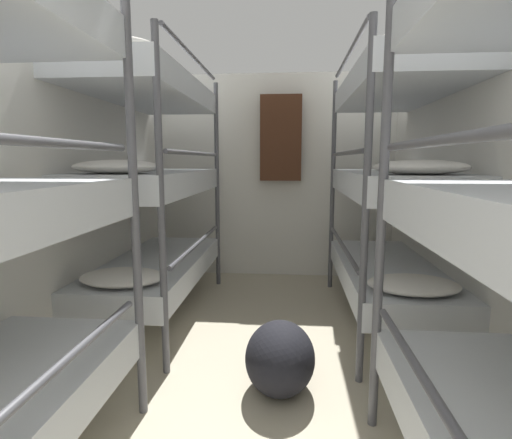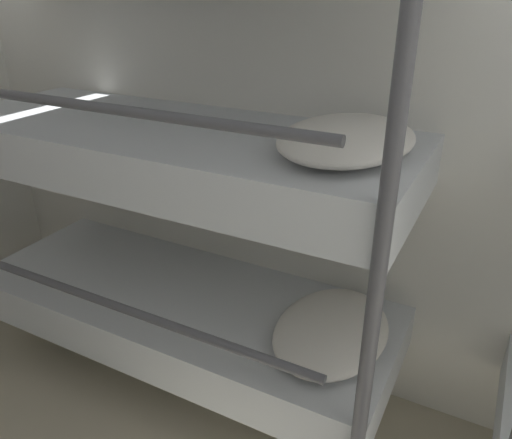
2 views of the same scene
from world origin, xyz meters
The scene contains 6 objects.
wall_left centered at (-1.32, 2.49, 1.12)m, with size 0.06×5.10×2.24m.
wall_back centered at (0.00, 5.01, 1.12)m, with size 2.71×0.06×2.24m.
bunk_stack_left_far centered at (-0.93, 3.62, 1.14)m, with size 0.73×1.84×2.10m.
bunk_stack_right_far centered at (0.93, 3.62, 1.14)m, with size 0.73×1.84×2.10m.
duffel_bag centered at (0.12, 2.63, 0.20)m, with size 0.40×0.52×0.40m.
hanging_coat centered at (0.06, 4.86, 1.54)m, with size 0.44×0.12×0.90m.
Camera 1 is at (0.17, 0.51, 1.30)m, focal length 28.00 mm.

